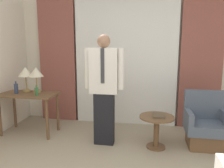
# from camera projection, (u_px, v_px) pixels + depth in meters

# --- Properties ---
(wall_back) EXTENTS (10.00, 0.06, 2.70)m
(wall_back) POSITION_uv_depth(u_px,v_px,m) (126.00, 57.00, 4.45)
(wall_back) COLOR silver
(wall_back) RESTS_ON ground_plane
(curtain_sheer_center) EXTENTS (2.02, 0.06, 2.58)m
(curtain_sheer_center) POSITION_uv_depth(u_px,v_px,m) (125.00, 61.00, 4.34)
(curtain_sheer_center) COLOR white
(curtain_sheer_center) RESTS_ON ground_plane
(curtain_drape_left) EXTENTS (0.77, 0.06, 2.58)m
(curtain_drape_left) POSITION_uv_depth(u_px,v_px,m) (57.00, 60.00, 4.58)
(curtain_drape_left) COLOR brown
(curtain_drape_left) RESTS_ON ground_plane
(curtain_drape_right) EXTENTS (0.77, 0.06, 2.58)m
(curtain_drape_right) POSITION_uv_depth(u_px,v_px,m) (201.00, 62.00, 4.10)
(curtain_drape_right) COLOR brown
(curtain_drape_right) RESTS_ON ground_plane
(desk) EXTENTS (1.01, 0.55, 0.74)m
(desk) POSITION_uv_depth(u_px,v_px,m) (29.00, 100.00, 3.92)
(desk) COLOR brown
(desk) RESTS_ON ground_plane
(table_lamp_left) EXTENTS (0.26, 0.26, 0.46)m
(table_lamp_left) POSITION_uv_depth(u_px,v_px,m) (25.00, 73.00, 3.98)
(table_lamp_left) COLOR #9E7F47
(table_lamp_left) RESTS_ON desk
(table_lamp_right) EXTENTS (0.26, 0.26, 0.46)m
(table_lamp_right) POSITION_uv_depth(u_px,v_px,m) (36.00, 73.00, 3.94)
(table_lamp_right) COLOR #9E7F47
(table_lamp_right) RESTS_ON desk
(bottle_near_edge) EXTENTS (0.07, 0.07, 0.22)m
(bottle_near_edge) POSITION_uv_depth(u_px,v_px,m) (16.00, 88.00, 3.88)
(bottle_near_edge) COLOR #2D3851
(bottle_near_edge) RESTS_ON desk
(bottle_by_lamp) EXTENTS (0.06, 0.06, 0.17)m
(bottle_by_lamp) POSITION_uv_depth(u_px,v_px,m) (37.00, 91.00, 3.74)
(bottle_by_lamp) COLOR #336638
(bottle_by_lamp) RESTS_ON desk
(person) EXTENTS (0.63, 0.21, 1.76)m
(person) POSITION_uv_depth(u_px,v_px,m) (104.00, 86.00, 3.44)
(person) COLOR black
(person) RESTS_ON ground_plane
(armchair) EXTENTS (0.63, 0.55, 0.87)m
(armchair) POSITION_uv_depth(u_px,v_px,m) (205.00, 126.00, 3.46)
(armchair) COLOR brown
(armchair) RESTS_ON ground_plane
(side_table) EXTENTS (0.54, 0.54, 0.51)m
(side_table) POSITION_uv_depth(u_px,v_px,m) (157.00, 126.00, 3.39)
(side_table) COLOR brown
(side_table) RESTS_ON ground_plane
(book) EXTENTS (0.19, 0.22, 0.03)m
(book) POSITION_uv_depth(u_px,v_px,m) (159.00, 116.00, 3.35)
(book) COLOR brown
(book) RESTS_ON side_table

